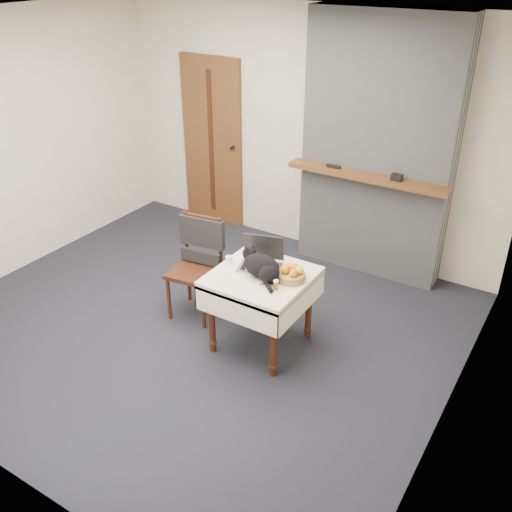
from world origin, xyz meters
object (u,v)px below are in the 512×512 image
(door, at_px, (212,142))
(fruit_basket, at_px, (292,274))
(laptop, at_px, (261,259))
(chair, at_px, (199,252))
(side_table, at_px, (261,286))
(cream_jar, at_px, (229,260))
(pill_bottle, at_px, (276,285))
(cat, at_px, (262,267))

(door, distance_m, fruit_basket, 2.82)
(laptop, xyz_separation_m, chair, (-0.70, 0.06, -0.16))
(side_table, xyz_separation_m, fruit_basket, (0.25, 0.06, 0.16))
(cream_jar, relative_size, chair, 0.07)
(door, distance_m, pill_bottle, 2.93)
(pill_bottle, bearing_deg, laptop, 138.98)
(cat, distance_m, pill_bottle, 0.22)
(pill_bottle, distance_m, fruit_basket, 0.20)
(pill_bottle, xyz_separation_m, chair, (-0.99, 0.31, -0.14))
(fruit_basket, distance_m, chair, 1.05)
(cream_jar, xyz_separation_m, fruit_basket, (0.58, 0.04, 0.02))
(door, xyz_separation_m, chair, (1.08, -1.73, -0.40))
(side_table, relative_size, laptop, 1.88)
(door, xyz_separation_m, side_table, (1.86, -1.91, -0.41))
(fruit_basket, xyz_separation_m, chair, (-1.03, 0.12, -0.15))
(door, distance_m, chair, 2.08)
(cat, relative_size, fruit_basket, 1.92)
(side_table, bearing_deg, fruit_basket, 12.92)
(door, relative_size, cat, 4.59)
(laptop, bearing_deg, chair, 158.89)
(chair, bearing_deg, cream_jar, -27.64)
(laptop, relative_size, pill_bottle, 5.06)
(chair, bearing_deg, pill_bottle, -25.05)
(cat, bearing_deg, laptop, 144.30)
(cat, xyz_separation_m, pill_bottle, (0.19, -0.10, -0.06))
(side_table, relative_size, chair, 0.82)
(chair, bearing_deg, side_table, -20.41)
(fruit_basket, bearing_deg, chair, 173.32)
(fruit_basket, bearing_deg, door, 138.72)
(chair, bearing_deg, fruit_basket, -14.21)
(side_table, height_order, chair, chair)
(laptop, bearing_deg, door, 118.52)
(pill_bottle, height_order, chair, chair)
(side_table, distance_m, cream_jar, 0.36)
(laptop, xyz_separation_m, pill_bottle, (0.29, -0.26, -0.02))
(laptop, height_order, cat, laptop)
(side_table, distance_m, fruit_basket, 0.31)
(door, relative_size, fruit_basket, 8.83)
(laptop, height_order, chair, laptop)
(pill_bottle, bearing_deg, chair, 162.47)
(door, distance_m, cat, 2.72)
(door, bearing_deg, cream_jar, -51.08)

